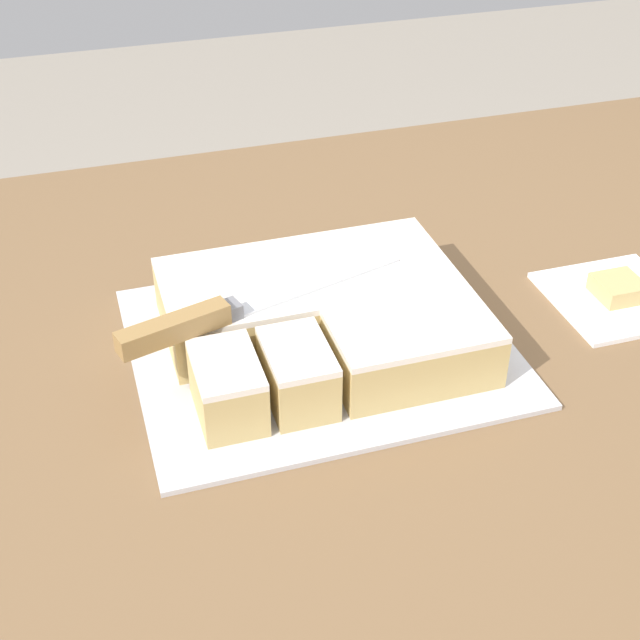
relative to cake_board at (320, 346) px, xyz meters
name	(u,v)px	position (x,y,z in m)	size (l,w,h in m)	color
countertop	(366,627)	(0.06, -0.03, -0.48)	(1.40, 1.10, 0.95)	brown
cake_board	(320,346)	(0.00, 0.00, 0.00)	(0.39, 0.33, 0.01)	silver
cake	(323,318)	(0.00, 0.00, 0.03)	(0.31, 0.25, 0.06)	tan
knife	(204,318)	(-0.12, -0.02, 0.07)	(0.32, 0.11, 0.02)	silver
paper_napkin	(616,298)	(0.35, -0.01, 0.00)	(0.15, 0.15, 0.01)	white
brownie	(618,288)	(0.35, -0.01, 0.01)	(0.05, 0.05, 0.02)	tan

